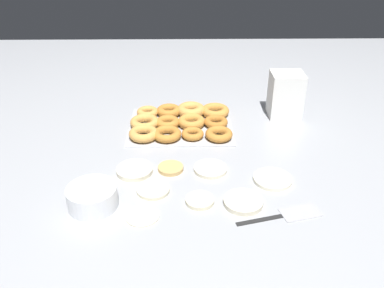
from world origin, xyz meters
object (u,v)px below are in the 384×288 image
pancake_1 (135,170)px  donut_tray (181,122)px  pancake_6 (272,179)px  spatula (292,214)px  pancake_5 (142,215)px  pancake_7 (171,168)px  batter_bowl (92,197)px  pancake_3 (200,200)px  pancake_4 (153,190)px  container_stack (286,95)px  pancake_0 (243,202)px  pancake_2 (210,169)px

pancake_1 → donut_tray: bearing=-114.2°
pancake_6 → spatula: 0.16m
pancake_5 → pancake_7: 0.24m
batter_bowl → spatula: bearing=175.2°
pancake_3 → pancake_4: size_ratio=0.84×
container_stack → pancake_0: bearing=67.8°
pancake_4 → pancake_5: (0.02, 0.11, -0.00)m
pancake_3 → spatula: pancake_3 is taller
pancake_5 → pancake_6: 0.42m
donut_tray → spatula: 0.61m
pancake_0 → pancake_7: pancake_0 is taller
pancake_3 → container_stack: size_ratio=0.47×
pancake_6 → donut_tray: 0.47m
pancake_2 → container_stack: size_ratio=0.60×
pancake_2 → container_stack: 0.52m
pancake_7 → batter_bowl: batter_bowl is taller
pancake_3 → batter_bowl: (0.30, 0.01, 0.02)m
pancake_2 → spatula: pancake_2 is taller
pancake_5 → spatula: (-0.41, -0.00, -0.00)m
pancake_5 → batter_bowl: size_ratio=0.66×
pancake_1 → pancake_2: bearing=-178.4°
container_stack → pancake_3: bearing=57.6°
pancake_4 → pancake_5: size_ratio=1.06×
pancake_7 → spatula: (-0.34, 0.23, -0.00)m
pancake_0 → pancake_4: size_ratio=1.14×
pancake_6 → container_stack: 0.48m
donut_tray → batter_bowl: size_ratio=2.81×
pancake_2 → pancake_4: 0.21m
pancake_1 → pancake_3: size_ratio=1.40×
pancake_7 → spatula: pancake_7 is taller
pancake_2 → container_stack: container_stack is taller
pancake_4 → pancake_5: pancake_4 is taller
pancake_7 → container_stack: (-0.44, -0.39, 0.08)m
pancake_2 → pancake_5: bearing=48.3°
pancake_1 → pancake_2: 0.24m
pancake_7 → pancake_1: bearing=6.3°
pancake_2 → donut_tray: (0.10, -0.31, 0.01)m
pancake_4 → container_stack: 0.71m
pancake_4 → spatula: pancake_4 is taller
pancake_0 → pancake_6: size_ratio=0.95×
pancake_6 → pancake_7: pancake_7 is taller
pancake_0 → pancake_7: 0.28m
pancake_3 → pancake_5: size_ratio=0.89×
pancake_2 → pancake_7: size_ratio=1.30×
pancake_3 → pancake_7: same height
container_stack → donut_tray: bearing=12.3°
pancake_5 → pancake_4: bearing=-100.8°
donut_tray → container_stack: container_stack is taller
pancake_0 → pancake_5: (0.28, 0.05, -0.00)m
pancake_1 → pancake_4: 0.12m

